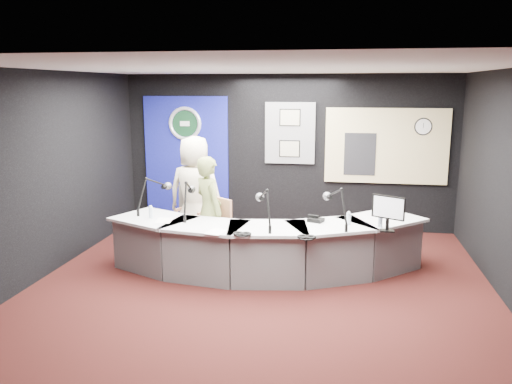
% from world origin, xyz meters
% --- Properties ---
extents(ground, '(6.00, 6.00, 0.00)m').
position_xyz_m(ground, '(0.00, 0.00, 0.00)').
color(ground, black).
rests_on(ground, ground).
extents(ceiling, '(6.00, 6.00, 0.02)m').
position_xyz_m(ceiling, '(0.00, 0.00, 2.80)').
color(ceiling, silver).
rests_on(ceiling, ground).
extents(wall_back, '(6.00, 0.02, 2.80)m').
position_xyz_m(wall_back, '(0.00, 3.00, 1.40)').
color(wall_back, black).
rests_on(wall_back, ground).
extents(wall_front, '(6.00, 0.02, 2.80)m').
position_xyz_m(wall_front, '(0.00, -3.00, 1.40)').
color(wall_front, black).
rests_on(wall_front, ground).
extents(wall_left, '(0.02, 6.00, 2.80)m').
position_xyz_m(wall_left, '(-3.00, 0.00, 1.40)').
color(wall_left, black).
rests_on(wall_left, ground).
extents(broadcast_desk, '(4.50, 1.90, 0.75)m').
position_xyz_m(broadcast_desk, '(-0.05, 0.55, 0.38)').
color(broadcast_desk, silver).
rests_on(broadcast_desk, ground).
extents(backdrop_panel, '(1.60, 0.05, 2.30)m').
position_xyz_m(backdrop_panel, '(-1.90, 2.97, 1.25)').
color(backdrop_panel, navy).
rests_on(backdrop_panel, wall_back).
extents(agency_seal, '(0.63, 0.07, 0.63)m').
position_xyz_m(agency_seal, '(-1.90, 2.93, 1.90)').
color(agency_seal, silver).
rests_on(agency_seal, backdrop_panel).
extents(seal_center, '(0.48, 0.01, 0.48)m').
position_xyz_m(seal_center, '(-1.90, 2.94, 1.90)').
color(seal_center, '#0E331A').
rests_on(seal_center, backdrop_panel).
extents(pinboard, '(0.90, 0.04, 1.10)m').
position_xyz_m(pinboard, '(0.05, 2.97, 1.75)').
color(pinboard, slate).
rests_on(pinboard, wall_back).
extents(framed_photo_upper, '(0.34, 0.02, 0.27)m').
position_xyz_m(framed_photo_upper, '(0.05, 2.94, 2.03)').
color(framed_photo_upper, gray).
rests_on(framed_photo_upper, pinboard).
extents(framed_photo_lower, '(0.34, 0.02, 0.27)m').
position_xyz_m(framed_photo_lower, '(0.05, 2.94, 1.47)').
color(framed_photo_lower, gray).
rests_on(framed_photo_lower, pinboard).
extents(booth_window_frame, '(2.12, 0.06, 1.32)m').
position_xyz_m(booth_window_frame, '(1.75, 2.97, 1.55)').
color(booth_window_frame, '#D2BF83').
rests_on(booth_window_frame, wall_back).
extents(booth_glow, '(2.00, 0.02, 1.20)m').
position_xyz_m(booth_glow, '(1.75, 2.96, 1.55)').
color(booth_glow, '#DEB68C').
rests_on(booth_glow, booth_window_frame).
extents(equipment_rack, '(0.55, 0.02, 0.75)m').
position_xyz_m(equipment_rack, '(1.30, 2.94, 1.40)').
color(equipment_rack, black).
rests_on(equipment_rack, booth_window_frame).
extents(wall_clock, '(0.28, 0.01, 0.28)m').
position_xyz_m(wall_clock, '(2.35, 2.94, 1.90)').
color(wall_clock, white).
rests_on(wall_clock, booth_window_frame).
extents(armchair_left, '(0.74, 0.74, 1.00)m').
position_xyz_m(armchair_left, '(-1.31, 1.51, 0.50)').
color(armchair_left, '#A56B4B').
rests_on(armchair_left, ground).
extents(armchair_right, '(0.75, 0.75, 0.95)m').
position_xyz_m(armchair_right, '(-0.90, 0.79, 0.48)').
color(armchair_right, '#A56B4B').
rests_on(armchair_right, ground).
extents(draped_jacket, '(0.50, 0.29, 0.70)m').
position_xyz_m(draped_jacket, '(-1.43, 1.74, 0.62)').
color(draped_jacket, slate).
rests_on(draped_jacket, armchair_left).
extents(person_man, '(0.93, 0.64, 1.82)m').
position_xyz_m(person_man, '(-1.31, 1.51, 0.91)').
color(person_man, beige).
rests_on(person_man, ground).
extents(person_woman, '(0.68, 0.69, 1.60)m').
position_xyz_m(person_woman, '(-0.90, 0.79, 0.80)').
color(person_woman, olive).
rests_on(person_woman, ground).
extents(computer_monitor, '(0.40, 0.24, 0.30)m').
position_xyz_m(computer_monitor, '(1.60, 0.28, 1.07)').
color(computer_monitor, black).
rests_on(computer_monitor, broadcast_desk).
extents(desk_phone, '(0.24, 0.22, 0.05)m').
position_xyz_m(desk_phone, '(0.67, 0.61, 0.78)').
color(desk_phone, black).
rests_on(desk_phone, broadcast_desk).
extents(headphones_near, '(0.22, 0.22, 0.04)m').
position_xyz_m(headphones_near, '(0.60, -0.20, 0.77)').
color(headphones_near, black).
rests_on(headphones_near, broadcast_desk).
extents(headphones_far, '(0.21, 0.21, 0.04)m').
position_xyz_m(headphones_far, '(-0.20, -0.20, 0.77)').
color(headphones_far, black).
rests_on(headphones_far, broadcast_desk).
extents(paper_stack, '(0.25, 0.33, 0.00)m').
position_xyz_m(paper_stack, '(-1.42, 0.31, 0.75)').
color(paper_stack, white).
rests_on(paper_stack, broadcast_desk).
extents(notepad, '(0.26, 0.33, 0.00)m').
position_xyz_m(notepad, '(-0.56, -0.11, 0.75)').
color(notepad, white).
rests_on(notepad, broadcast_desk).
extents(boom_mic_a, '(0.38, 0.68, 0.60)m').
position_xyz_m(boom_mic_a, '(-1.74, 0.78, 1.05)').
color(boom_mic_a, black).
rests_on(boom_mic_a, broadcast_desk).
extents(boom_mic_b, '(0.20, 0.73, 0.60)m').
position_xyz_m(boom_mic_b, '(-1.14, 0.57, 1.05)').
color(boom_mic_b, black).
rests_on(boom_mic_b, broadcast_desk).
extents(boom_mic_c, '(0.34, 0.70, 0.60)m').
position_xyz_m(boom_mic_c, '(0.01, 0.23, 1.05)').
color(boom_mic_c, black).
rests_on(boom_mic_c, broadcast_desk).
extents(boom_mic_d, '(0.39, 0.68, 0.60)m').
position_xyz_m(boom_mic_d, '(0.94, 0.45, 1.05)').
color(boom_mic_d, black).
rests_on(boom_mic_d, broadcast_desk).
extents(water_bottles, '(3.23, 0.18, 0.18)m').
position_xyz_m(water_bottles, '(-0.06, 0.49, 0.84)').
color(water_bottles, silver).
rests_on(water_bottles, broadcast_desk).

